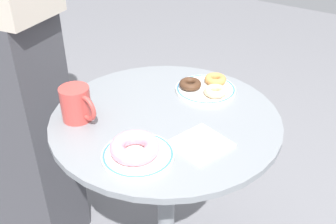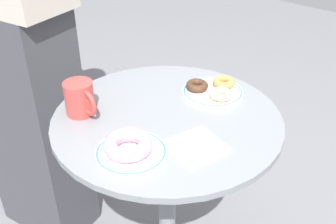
# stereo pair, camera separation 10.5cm
# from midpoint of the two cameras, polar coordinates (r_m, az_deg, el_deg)

# --- Properties ---
(cafe_table) EXTENTS (0.64, 0.64, 0.73)m
(cafe_table) POSITION_cam_midpoint_polar(r_m,az_deg,el_deg) (1.25, -2.77, -9.77)
(cafe_table) COLOR slate
(cafe_table) RESTS_ON ground
(plate_left) EXTENTS (0.18, 0.18, 0.01)m
(plate_left) POSITION_cam_midpoint_polar(r_m,az_deg,el_deg) (0.96, -7.55, -6.30)
(plate_left) COLOR white
(plate_left) RESTS_ON cafe_table
(plate_right) EXTENTS (0.19, 0.19, 0.01)m
(plate_right) POSITION_cam_midpoint_polar(r_m,az_deg,el_deg) (1.22, 3.02, 3.22)
(plate_right) COLOR white
(plate_right) RESTS_ON cafe_table
(donut_pink_frosted) EXTENTS (0.15, 0.15, 0.04)m
(donut_pink_frosted) POSITION_cam_midpoint_polar(r_m,az_deg,el_deg) (0.94, -8.05, -5.21)
(donut_pink_frosted) COLOR pink
(donut_pink_frosted) RESTS_ON plate_left
(donut_old_fashioned) EXTENTS (0.08, 0.08, 0.02)m
(donut_old_fashioned) POSITION_cam_midpoint_polar(r_m,az_deg,el_deg) (1.24, 4.48, 4.69)
(donut_old_fashioned) COLOR #BC7F42
(donut_old_fashioned) RESTS_ON plate_right
(donut_chocolate) EXTENTS (0.08, 0.08, 0.02)m
(donut_chocolate) POSITION_cam_midpoint_polar(r_m,az_deg,el_deg) (1.21, 0.75, 4.00)
(donut_chocolate) COLOR #422819
(donut_chocolate) RESTS_ON plate_right
(donut_glazed) EXTENTS (0.08, 0.08, 0.02)m
(donut_glazed) POSITION_cam_midpoint_polar(r_m,az_deg,el_deg) (1.18, 4.35, 2.95)
(donut_glazed) COLOR #E0B789
(donut_glazed) RESTS_ON plate_right
(paper_napkin) EXTENTS (0.16, 0.15, 0.01)m
(paper_napkin) POSITION_cam_midpoint_polar(r_m,az_deg,el_deg) (0.99, 1.74, -4.75)
(paper_napkin) COLOR white
(paper_napkin) RESTS_ON cafe_table
(coffee_mug) EXTENTS (0.08, 0.12, 0.10)m
(coffee_mug) POSITION_cam_midpoint_polar(r_m,az_deg,el_deg) (1.10, -15.78, 1.04)
(coffee_mug) COLOR #B73D38
(coffee_mug) RESTS_ON cafe_table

